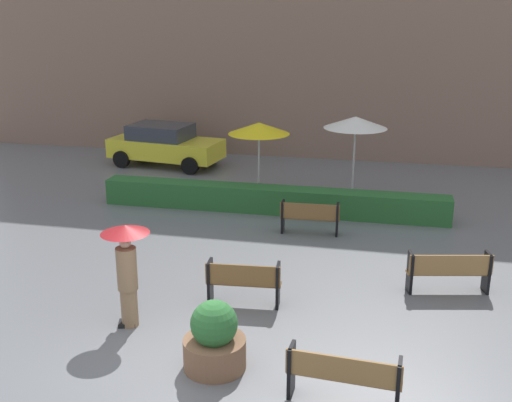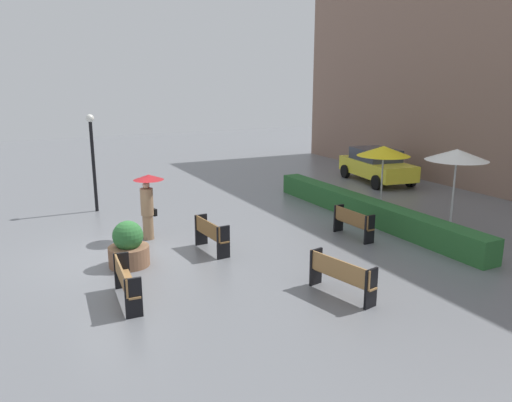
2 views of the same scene
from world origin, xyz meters
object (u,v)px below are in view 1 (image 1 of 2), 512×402
(bench_near_right, at_px, (343,375))
(pedestrian_with_umbrella, at_px, (127,263))
(bench_far_right, at_px, (449,270))
(parked_car, at_px, (165,144))
(bench_back_row, at_px, (310,216))
(planter_pot, at_px, (214,340))
(bench_mid_center, at_px, (243,281))
(patio_umbrella_yellow, at_px, (259,128))
(patio_umbrella_white, at_px, (355,123))

(bench_near_right, distance_m, pedestrian_with_umbrella, 4.53)
(bench_far_right, relative_size, parked_car, 0.40)
(bench_back_row, distance_m, planter_pot, 6.72)
(bench_mid_center, relative_size, bench_back_row, 0.97)
(bench_mid_center, xyz_separation_m, patio_umbrella_yellow, (-1.21, 7.16, 1.72))
(bench_back_row, bearing_deg, bench_mid_center, -99.90)
(patio_umbrella_white, bearing_deg, planter_pot, -99.28)
(patio_umbrella_white, bearing_deg, bench_near_right, -86.92)
(pedestrian_with_umbrella, bearing_deg, parked_car, 107.19)
(planter_pot, bearing_deg, bench_back_row, 83.94)
(bench_mid_center, height_order, bench_back_row, bench_mid_center)
(bench_far_right, distance_m, patio_umbrella_yellow, 7.96)
(planter_pot, bearing_deg, patio_umbrella_yellow, 97.60)
(planter_pot, distance_m, patio_umbrella_white, 10.20)
(patio_umbrella_yellow, height_order, parked_car, patio_umbrella_yellow)
(bench_mid_center, bearing_deg, pedestrian_with_umbrella, -147.44)
(bench_near_right, distance_m, bench_far_right, 4.75)
(bench_far_right, height_order, planter_pot, planter_pot)
(bench_mid_center, xyz_separation_m, bench_back_row, (0.76, 4.37, -0.03))
(bench_mid_center, xyz_separation_m, patio_umbrella_white, (1.67, 7.57, 1.93))
(bench_mid_center, bearing_deg, bench_back_row, 80.10)
(bench_near_right, distance_m, patio_umbrella_yellow, 10.76)
(bench_back_row, bearing_deg, bench_near_right, -78.56)
(planter_pot, height_order, parked_car, parked_car)
(bench_back_row, relative_size, patio_umbrella_white, 0.60)
(bench_near_right, distance_m, patio_umbrella_white, 10.65)
(bench_near_right, height_order, planter_pot, planter_pot)
(bench_mid_center, relative_size, planter_pot, 1.26)
(bench_near_right, distance_m, planter_pot, 2.25)
(bench_mid_center, bearing_deg, bench_near_right, -52.25)
(bench_mid_center, relative_size, parked_car, 0.35)
(bench_near_right, xyz_separation_m, bench_mid_center, (-2.23, 2.88, 0.02))
(patio_umbrella_white, relative_size, parked_car, 0.60)
(planter_pot, bearing_deg, parked_car, 113.58)
(bench_mid_center, bearing_deg, parked_car, 117.76)
(pedestrian_with_umbrella, height_order, planter_pot, pedestrian_with_umbrella)
(pedestrian_with_umbrella, bearing_deg, patio_umbrella_white, 67.79)
(bench_mid_center, distance_m, planter_pot, 2.31)
(patio_umbrella_yellow, bearing_deg, pedestrian_with_umbrella, -94.88)
(planter_pot, xyz_separation_m, patio_umbrella_white, (1.61, 9.88, 1.95))
(patio_umbrella_yellow, bearing_deg, planter_pot, -82.40)
(planter_pot, xyz_separation_m, patio_umbrella_yellow, (-1.26, 9.47, 1.73))
(bench_far_right, relative_size, bench_back_row, 1.12)
(planter_pot, bearing_deg, bench_near_right, -14.69)
(bench_far_right, height_order, parked_car, parked_car)
(bench_far_right, distance_m, bench_mid_center, 4.35)
(pedestrian_with_umbrella, bearing_deg, bench_back_row, 64.34)
(pedestrian_with_umbrella, relative_size, parked_car, 0.45)
(bench_far_right, xyz_separation_m, bench_mid_center, (-4.09, -1.49, 0.02))
(bench_back_row, distance_m, parked_car, 8.93)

